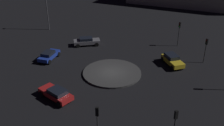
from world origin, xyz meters
TOP-DOWN VIEW (x-y plane):
  - ground_plane at (0.00, 0.00)m, footprint 116.00×116.00m
  - roundabout_island at (0.00, 0.00)m, footprint 8.30×8.30m
  - car_blue at (0.54, -10.90)m, footprint 4.38×2.54m
  - car_grey at (-7.10, -8.73)m, footprint 4.15×4.68m
  - car_yellow at (-6.63, 6.82)m, footprint 4.25×4.23m
  - car_red at (8.60, -3.10)m, footprint 2.91×4.89m
  - traffic_light_northwest at (-9.53, 10.91)m, footprint 0.38×0.39m
  - traffic_light_west at (-14.14, 5.66)m, footprint 0.39×0.36m
  - traffic_light_east at (12.62, 5.04)m, footprint 0.39×0.36m
  - traffic_light_northeast at (9.28, 11.34)m, footprint 0.38×0.39m
  - streetlamp_southwest at (-10.45, -20.00)m, footprint 0.51×0.51m

SIDE VIEW (x-z plane):
  - ground_plane at x=0.00m, z-range 0.00..0.00m
  - roundabout_island at x=0.00m, z-range 0.00..0.26m
  - car_blue at x=0.54m, z-range 0.05..1.43m
  - car_red at x=8.60m, z-range 0.05..1.45m
  - car_grey at x=-7.10m, z-range 0.04..1.48m
  - car_yellow at x=-6.63m, z-range 0.04..1.60m
  - traffic_light_northeast at x=9.28m, z-range 0.80..4.54m
  - traffic_light_northwest at x=-9.53m, z-range 0.84..4.77m
  - traffic_light_east at x=12.62m, z-range 0.88..5.04m
  - traffic_light_west at x=-14.14m, z-range 0.91..5.26m
  - streetlamp_southwest at x=-10.45m, z-range 1.20..10.07m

